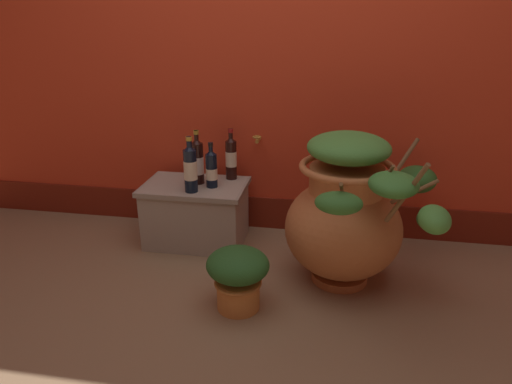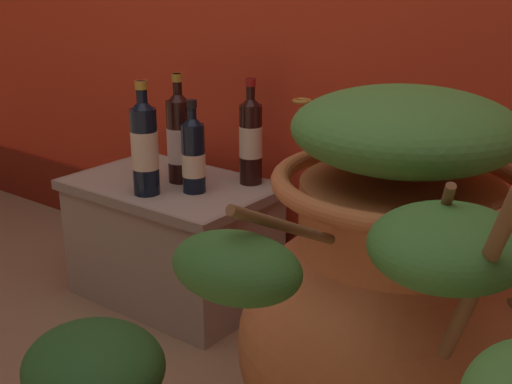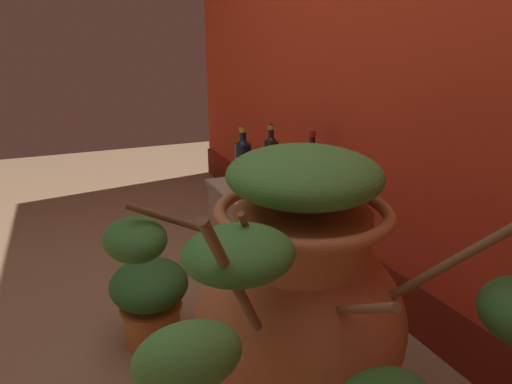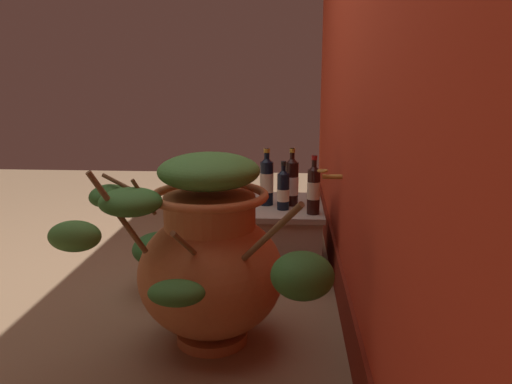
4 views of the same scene
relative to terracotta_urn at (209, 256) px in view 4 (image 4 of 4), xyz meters
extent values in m
plane|color=#896B4C|center=(-0.48, -0.50, -0.40)|extent=(7.00, 7.00, 0.00)
cube|color=red|center=(-0.48, 0.70, 0.90)|extent=(4.40, 0.20, 2.60)
cube|color=maroon|center=(-0.48, 0.59, -0.29)|extent=(4.40, 0.02, 0.22)
cylinder|color=#B28433|center=(-0.57, 0.55, 0.23)|extent=(0.02, 0.10, 0.02)
torus|color=#B28433|center=(-0.57, 0.50, 0.26)|extent=(0.06, 0.06, 0.01)
cylinder|color=#B26638|center=(-0.02, 0.00, -0.37)|extent=(0.31, 0.31, 0.04)
ellipsoid|color=#B26638|center=(-0.02, 0.00, -0.09)|extent=(0.62, 0.62, 0.53)
cylinder|color=#B26638|center=(-0.02, 0.00, 0.18)|extent=(0.38, 0.38, 0.16)
torus|color=#B26638|center=(-0.02, 0.00, 0.26)|extent=(0.49, 0.49, 0.04)
cylinder|color=brown|center=(0.27, 0.27, 0.19)|extent=(0.22, 0.23, 0.29)
ellipsoid|color=#2D6628|center=(0.39, 0.38, 0.09)|extent=(0.22, 0.21, 0.16)
cylinder|color=brown|center=(-0.05, -0.33, 0.27)|extent=(0.03, 0.25, 0.14)
ellipsoid|color=#2D6628|center=(-0.06, -0.44, 0.24)|extent=(0.20, 0.15, 0.09)
cylinder|color=brown|center=(0.30, -0.03, 0.16)|extent=(0.23, 0.05, 0.16)
ellipsoid|color=#2D6628|center=(0.40, -0.05, 0.02)|extent=(0.14, 0.20, 0.08)
cylinder|color=brown|center=(0.14, -0.22, 0.28)|extent=(0.06, 0.08, 0.15)
ellipsoid|color=#387A33|center=(0.17, -0.26, 0.27)|extent=(0.22, 0.24, 0.11)
cylinder|color=brown|center=(0.23, -0.29, 0.24)|extent=(0.14, 0.17, 0.35)
ellipsoid|color=#428438|center=(0.33, -0.42, 0.19)|extent=(0.13, 0.19, 0.11)
ellipsoid|color=#428438|center=(-0.02, 0.00, 0.36)|extent=(0.42, 0.42, 0.15)
cube|color=#9E9384|center=(-0.93, 0.32, -0.20)|extent=(0.60, 0.40, 0.39)
cube|color=gray|center=(-0.93, 0.32, -0.02)|extent=(0.64, 0.42, 0.03)
cylinder|color=black|center=(-0.81, 0.30, 0.10)|extent=(0.07, 0.07, 0.21)
cone|color=black|center=(-0.81, 0.30, 0.21)|extent=(0.07, 0.07, 0.04)
cylinder|color=black|center=(-0.81, 0.30, 0.23)|extent=(0.03, 0.03, 0.07)
cylinder|color=black|center=(-0.81, 0.30, 0.26)|extent=(0.03, 0.03, 0.02)
cylinder|color=beige|center=(-0.81, 0.30, 0.08)|extent=(0.07, 0.07, 0.07)
cylinder|color=black|center=(-0.73, 0.46, 0.12)|extent=(0.07, 0.07, 0.24)
cone|color=black|center=(-0.73, 0.46, 0.25)|extent=(0.07, 0.07, 0.04)
cylinder|color=black|center=(-0.73, 0.46, 0.28)|extent=(0.03, 0.03, 0.08)
cylinder|color=maroon|center=(-0.73, 0.46, 0.31)|extent=(0.03, 0.03, 0.02)
cylinder|color=beige|center=(-0.73, 0.46, 0.13)|extent=(0.07, 0.07, 0.10)
cylinder|color=black|center=(-0.91, 0.20, 0.12)|extent=(0.08, 0.08, 0.25)
cone|color=black|center=(-0.91, 0.20, 0.26)|extent=(0.08, 0.08, 0.04)
cylinder|color=black|center=(-0.91, 0.20, 0.29)|extent=(0.03, 0.03, 0.08)
cylinder|color=#B7932D|center=(-0.91, 0.20, 0.32)|extent=(0.04, 0.04, 0.02)
cylinder|color=beige|center=(-0.91, 0.20, 0.13)|extent=(0.08, 0.08, 0.11)
cylinder|color=black|center=(-0.91, 0.34, 0.12)|extent=(0.08, 0.08, 0.25)
cone|color=black|center=(-0.91, 0.34, 0.26)|extent=(0.08, 0.08, 0.04)
cylinder|color=black|center=(-0.91, 0.34, 0.29)|extent=(0.03, 0.03, 0.08)
cylinder|color=#B7932D|center=(-0.91, 0.34, 0.32)|extent=(0.03, 0.03, 0.02)
cylinder|color=silver|center=(-0.91, 0.34, 0.11)|extent=(0.08, 0.08, 0.11)
cylinder|color=#CC7F3D|center=(-0.52, -0.35, -0.32)|extent=(0.21, 0.21, 0.16)
torus|color=#BB7538|center=(-0.52, -0.35, -0.25)|extent=(0.24, 0.24, 0.02)
ellipsoid|color=#235623|center=(-0.52, -0.35, -0.15)|extent=(0.31, 0.29, 0.16)
camera|label=1|loc=(-0.10, -2.24, 0.98)|focal=32.22mm
camera|label=2|loc=(0.47, -1.10, 0.64)|focal=46.96mm
camera|label=3|loc=(0.91, -0.55, 0.67)|focal=29.99mm
camera|label=4|loc=(1.98, 0.33, 0.73)|focal=35.54mm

